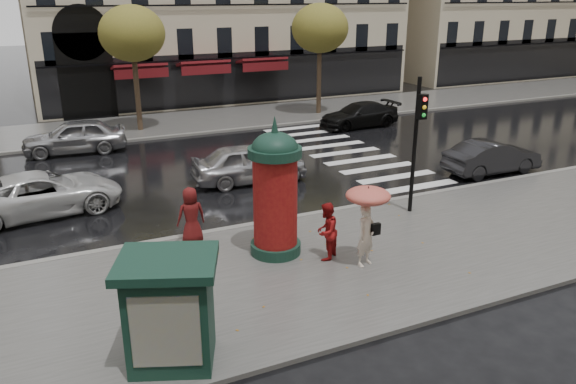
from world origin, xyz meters
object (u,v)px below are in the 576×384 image
man_burgundy (191,216)px  car_far_silver (74,136)px  morris_column (275,190)px  car_white (43,193)px  newsstand (170,310)px  car_silver (249,163)px  traffic_light (417,133)px  woman_umbrella (367,213)px  woman_red (326,231)px  car_black (359,115)px  car_darkgrey (492,157)px

man_burgundy → car_far_silver: man_burgundy is taller
car_far_silver → morris_column: bearing=21.1°
morris_column → car_white: 8.77m
newsstand → car_white: size_ratio=0.45×
car_silver → car_far_silver: size_ratio=0.98×
traffic_light → car_white: size_ratio=0.87×
woman_umbrella → woman_red: size_ratio=1.40×
morris_column → car_silver: 6.98m
woman_red → car_white: bearing=-86.1°
morris_column → car_black: (10.97, 13.25, -1.35)m
car_black → morris_column: bearing=-41.6°
traffic_light → morris_column: bearing=-170.0°
woman_red → newsstand: (-5.01, -2.80, 0.35)m
car_darkgrey → car_white: size_ratio=0.81×
woman_red → traffic_light: traffic_light is taller
car_far_silver → traffic_light: bearing=40.9°
man_burgundy → car_silver: bearing=-128.4°
woman_umbrella → car_darkgrey: size_ratio=0.54×
woman_umbrella → car_silver: (-0.13, 8.37, -0.85)m
man_burgundy → car_far_silver: 12.70m
car_darkgrey → man_burgundy: bearing=98.5°
morris_column → newsstand: (-3.90, -3.75, -0.73)m
newsstand → car_far_silver: 17.93m
car_white → man_burgundy: bearing=-148.1°
car_white → car_far_silver: car_far_silver is taller
traffic_light → car_darkgrey: traffic_light is taller
traffic_light → car_silver: 7.08m
newsstand → car_silver: newsstand is taller
morris_column → car_darkgrey: size_ratio=0.94×
man_burgundy → car_black: size_ratio=0.37×
woman_umbrella → woman_red: 1.31m
woman_red → man_burgundy: (-3.10, 2.60, 0.04)m
woman_umbrella → morris_column: size_ratio=0.58×
car_white → car_far_silver: 7.97m
car_silver → woman_umbrella: bearing=-175.5°
car_darkgrey → car_far_silver: (-15.53, 10.72, 0.10)m
man_burgundy → morris_column: (1.98, -1.65, 1.04)m
car_far_silver → car_white: bearing=-7.7°
morris_column → newsstand: morris_column is taller
newsstand → car_white: 10.34m
traffic_light → car_silver: bearing=123.0°
woman_red → car_far_silver: bearing=-110.5°
woman_umbrella → car_white: woman_umbrella is taller
man_burgundy → car_silver: 6.25m
woman_umbrella → car_far_silver: size_ratio=0.49×
newsstand → car_darkgrey: newsstand is taller
man_burgundy → car_darkgrey: size_ratio=0.41×
man_burgundy → car_far_silver: size_ratio=0.37×
car_darkgrey → car_black: size_ratio=0.90×
car_far_silver → car_darkgrey: bearing=60.3°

